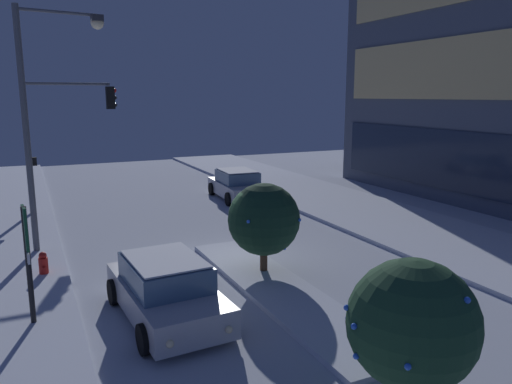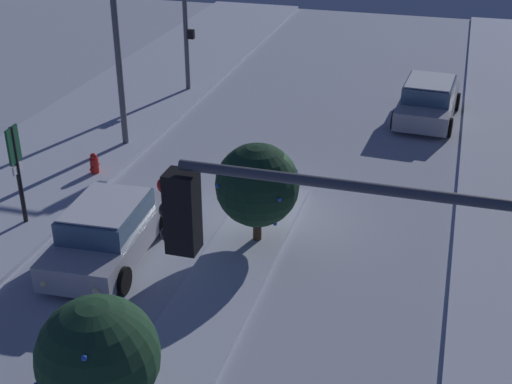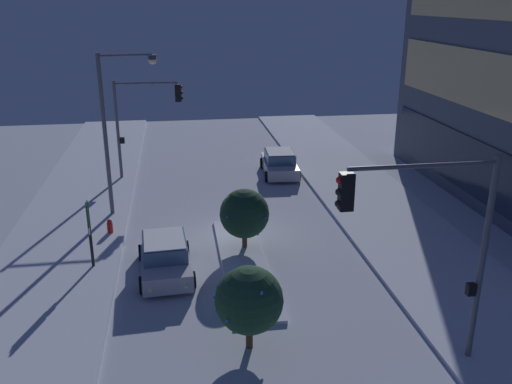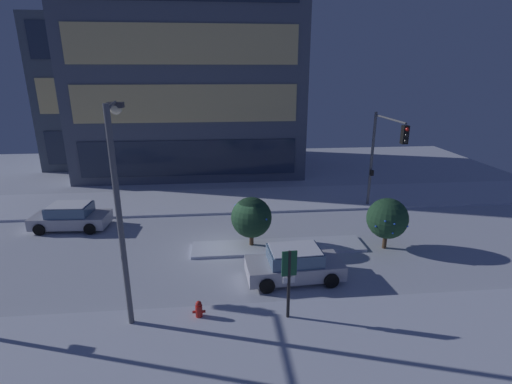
# 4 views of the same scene
# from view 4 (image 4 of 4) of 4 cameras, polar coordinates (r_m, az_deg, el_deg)

# --- Properties ---
(ground) EXTENTS (52.00, 52.00, 0.00)m
(ground) POSITION_cam_4_polar(r_m,az_deg,el_deg) (19.99, -4.13, -8.65)
(ground) COLOR silver
(curb_strip_near) EXTENTS (52.00, 5.20, 0.14)m
(curb_strip_near) POSITION_cam_4_polar(r_m,az_deg,el_deg) (13.53, -3.19, -22.94)
(curb_strip_near) COLOR silver
(curb_strip_near) RESTS_ON ground
(curb_strip_far) EXTENTS (52.00, 5.20, 0.14)m
(curb_strip_far) POSITION_cam_4_polar(r_m,az_deg,el_deg) (27.03, -4.57, -1.29)
(curb_strip_far) COLOR silver
(curb_strip_far) RESTS_ON ground
(median_strip) EXTENTS (9.00, 1.80, 0.14)m
(median_strip) POSITION_cam_4_polar(r_m,az_deg,el_deg) (20.14, 3.36, -8.20)
(median_strip) COLOR silver
(median_strip) RESTS_ON ground
(office_tower_main) EXTENTS (19.13, 12.89, 25.81)m
(office_tower_main) POSITION_cam_4_polar(r_m,az_deg,el_deg) (37.02, -10.17, 23.79)
(office_tower_main) COLOR #4C5466
(office_tower_main) RESTS_ON ground
(office_tower_secondary) EXTENTS (15.06, 9.15, 13.57)m
(office_tower_secondary) POSITION_cam_4_polar(r_m,az_deg,el_deg) (40.69, -18.48, 13.98)
(office_tower_secondary) COLOR #424C5B
(office_tower_secondary) RESTS_ON ground
(car_near) EXTENTS (4.42, 2.26, 1.49)m
(car_near) POSITION_cam_4_polar(r_m,az_deg,el_deg) (17.14, 5.80, -10.80)
(car_near) COLOR #B7B7C1
(car_near) RESTS_ON ground
(car_far) EXTENTS (4.45, 2.29, 1.49)m
(car_far) POSITION_cam_4_polar(r_m,az_deg,el_deg) (24.76, -26.11, -3.38)
(car_far) COLOR #B7B7C1
(car_far) RESTS_ON ground
(traffic_light_corner_far_right) EXTENTS (0.32, 4.48, 6.38)m
(traffic_light_corner_far_right) POSITION_cam_4_polar(r_m,az_deg,el_deg) (24.67, 18.68, 6.30)
(traffic_light_corner_far_right) COLOR #565960
(traffic_light_corner_far_right) RESTS_ON ground
(street_lamp_arched) EXTENTS (0.73, 2.75, 7.96)m
(street_lamp_arched) POSITION_cam_4_polar(r_m,az_deg,el_deg) (13.77, -20.00, 0.94)
(street_lamp_arched) COLOR #565960
(street_lamp_arched) RESTS_ON ground
(fire_hydrant) EXTENTS (0.48, 0.26, 0.79)m
(fire_hydrant) POSITION_cam_4_polar(r_m,az_deg,el_deg) (14.91, -8.58, -17.26)
(fire_hydrant) COLOR red
(fire_hydrant) RESTS_ON ground
(parking_info_sign) EXTENTS (0.55, 0.12, 2.84)m
(parking_info_sign) POSITION_cam_4_polar(r_m,az_deg,el_deg) (14.00, 4.98, -12.61)
(parking_info_sign) COLOR black
(parking_info_sign) RESTS_ON ground
(decorated_tree_median) EXTENTS (2.11, 2.11, 2.74)m
(decorated_tree_median) POSITION_cam_4_polar(r_m,az_deg,el_deg) (19.54, -0.70, -3.85)
(decorated_tree_median) COLOR #473323
(decorated_tree_median) RESTS_ON ground
(decorated_tree_left_of_median) EXTENTS (2.10, 2.14, 2.72)m
(decorated_tree_left_of_median) POSITION_cam_4_polar(r_m,az_deg,el_deg) (20.58, 19.16, -3.78)
(decorated_tree_left_of_median) COLOR #473323
(decorated_tree_left_of_median) RESTS_ON ground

